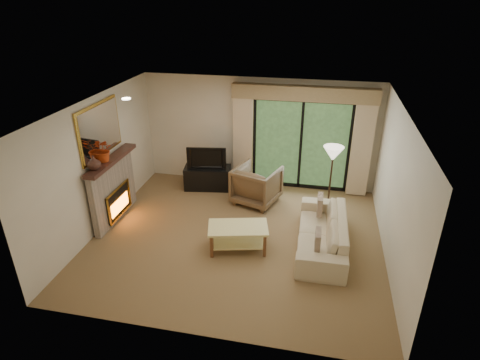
% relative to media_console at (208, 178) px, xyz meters
% --- Properties ---
extents(floor, '(5.50, 5.50, 0.00)m').
position_rel_media_console_xyz_m(floor, '(1.14, -1.95, -0.27)').
color(floor, olive).
rests_on(floor, ground).
extents(ceiling, '(5.50, 5.50, 0.00)m').
position_rel_media_console_xyz_m(ceiling, '(1.14, -1.95, 2.33)').
color(ceiling, silver).
rests_on(ceiling, ground).
extents(wall_back, '(5.00, 0.00, 5.00)m').
position_rel_media_console_xyz_m(wall_back, '(1.14, 0.55, 1.03)').
color(wall_back, beige).
rests_on(wall_back, ground).
extents(wall_front, '(5.00, 0.00, 5.00)m').
position_rel_media_console_xyz_m(wall_front, '(1.14, -4.45, 1.03)').
color(wall_front, beige).
rests_on(wall_front, ground).
extents(wall_left, '(0.00, 5.00, 5.00)m').
position_rel_media_console_xyz_m(wall_left, '(-1.61, -1.95, 1.03)').
color(wall_left, beige).
rests_on(wall_left, ground).
extents(wall_right, '(0.00, 5.00, 5.00)m').
position_rel_media_console_xyz_m(wall_right, '(3.89, -1.95, 1.03)').
color(wall_right, beige).
rests_on(wall_right, ground).
extents(fireplace, '(0.24, 1.70, 1.37)m').
position_rel_media_console_xyz_m(fireplace, '(-1.49, -1.75, 0.41)').
color(fireplace, gray).
rests_on(fireplace, floor).
extents(mirror, '(0.07, 1.45, 1.02)m').
position_rel_media_console_xyz_m(mirror, '(-1.58, -1.75, 1.68)').
color(mirror, gold).
rests_on(mirror, wall_left).
extents(sliding_door, '(2.26, 0.10, 2.16)m').
position_rel_media_console_xyz_m(sliding_door, '(2.14, 0.50, 0.83)').
color(sliding_door, black).
rests_on(sliding_door, floor).
extents(curtain_left, '(0.45, 0.18, 2.35)m').
position_rel_media_console_xyz_m(curtain_left, '(0.79, 0.39, 0.93)').
color(curtain_left, tan).
rests_on(curtain_left, floor).
extents(curtain_right, '(0.45, 0.18, 2.35)m').
position_rel_media_console_xyz_m(curtain_right, '(3.49, 0.39, 0.93)').
color(curtain_right, tan).
rests_on(curtain_right, floor).
extents(cornice, '(3.20, 0.24, 0.32)m').
position_rel_media_console_xyz_m(cornice, '(2.14, 0.41, 2.05)').
color(cornice, '#967A53').
rests_on(cornice, wall_back).
extents(media_console, '(1.15, 0.65, 0.55)m').
position_rel_media_console_xyz_m(media_console, '(0.00, 0.00, 0.00)').
color(media_console, black).
rests_on(media_console, floor).
extents(tv, '(0.93, 0.26, 0.53)m').
position_rel_media_console_xyz_m(tv, '(0.00, 0.00, 0.54)').
color(tv, black).
rests_on(tv, media_console).
extents(armchair, '(1.15, 1.17, 0.85)m').
position_rel_media_console_xyz_m(armchair, '(1.27, -0.45, 0.15)').
color(armchair, brown).
rests_on(armchair, floor).
extents(sofa, '(0.89, 2.21, 0.64)m').
position_rel_media_console_xyz_m(sofa, '(2.75, -1.92, 0.05)').
color(sofa, beige).
rests_on(sofa, floor).
extents(pillow_near, '(0.10, 0.36, 0.36)m').
position_rel_media_console_xyz_m(pillow_near, '(2.67, -2.55, 0.26)').
color(pillow_near, brown).
rests_on(pillow_near, sofa).
extents(pillow_far, '(0.11, 0.38, 0.38)m').
position_rel_media_console_xyz_m(pillow_far, '(2.67, -1.29, 0.27)').
color(pillow_far, brown).
rests_on(pillow_far, sofa).
extents(coffee_table, '(1.19, 0.83, 0.49)m').
position_rel_media_console_xyz_m(coffee_table, '(1.24, -2.31, -0.03)').
color(coffee_table, '#F6DC8B').
rests_on(coffee_table, floor).
extents(floor_lamp, '(0.45, 0.45, 1.54)m').
position_rel_media_console_xyz_m(floor_lamp, '(2.85, -0.67, 0.50)').
color(floor_lamp, white).
rests_on(floor_lamp, floor).
extents(vase, '(0.32, 0.32, 0.27)m').
position_rel_media_console_xyz_m(vase, '(-1.47, -2.30, 1.23)').
color(vase, '#3F231B').
rests_on(vase, fireplace).
extents(branches, '(0.44, 0.38, 0.47)m').
position_rel_media_console_xyz_m(branches, '(-1.47, -1.92, 1.33)').
color(branches, '#B43911').
rests_on(branches, fireplace).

